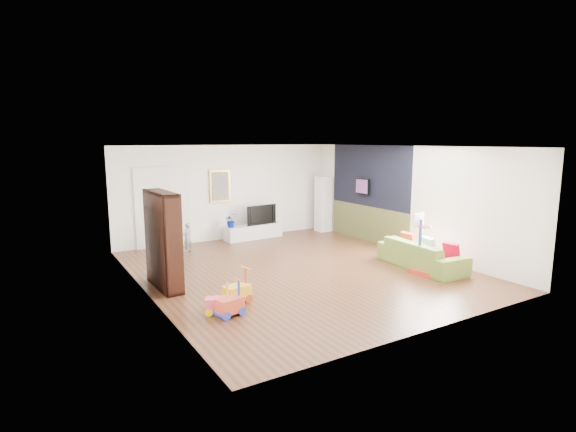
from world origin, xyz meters
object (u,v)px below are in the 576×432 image
bookshelf (163,240)px  sofa (421,254)px  basketball_hoop (426,244)px  media_console (253,232)px

bookshelf → sofa: bookshelf is taller
sofa → basketball_hoop: basketball_hoop is taller
media_console → sofa: 5.03m
bookshelf → sofa: (5.32, -1.62, -0.63)m
sofa → bookshelf: bearing=76.9°
media_console → basketball_hoop: (1.55, -5.06, 0.45)m
sofa → basketball_hoop: (-0.30, -0.39, 0.35)m
sofa → basketball_hoop: size_ratio=1.61×
bookshelf → sofa: bearing=-19.0°
bookshelf → sofa: 5.59m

